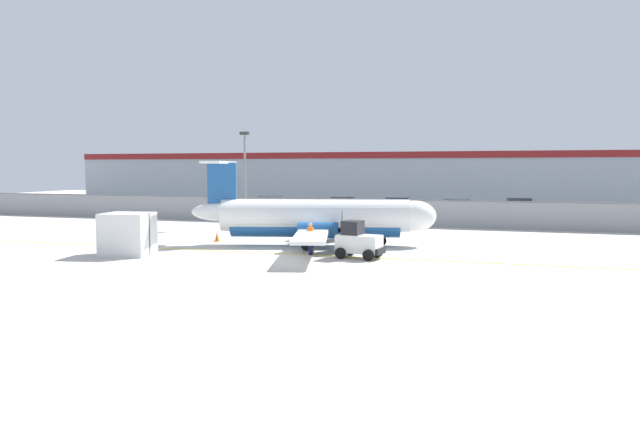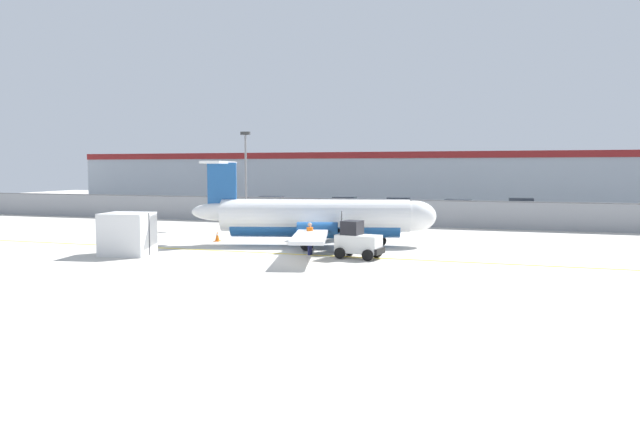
{
  "view_description": "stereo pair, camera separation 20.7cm",
  "coord_description": "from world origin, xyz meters",
  "px_view_note": "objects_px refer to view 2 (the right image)",
  "views": [
    {
      "loc": [
        11.23,
        -26.1,
        4.57
      ],
      "look_at": [
        1.48,
        6.58,
        1.8
      ],
      "focal_mm": 32.0,
      "sensor_mm": 36.0,
      "label": 1
    },
    {
      "loc": [
        11.43,
        -26.04,
        4.57
      ],
      "look_at": [
        1.48,
        6.58,
        1.8
      ],
      "focal_mm": 32.0,
      "sensor_mm": 36.0,
      "label": 2
    }
  ],
  "objects_px": {
    "commuter_airplane": "(319,218)",
    "cargo_container": "(127,234)",
    "parked_car_2": "(346,205)",
    "parked_car_4": "(457,208)",
    "parked_car_0": "(214,204)",
    "parked_car_3": "(400,206)",
    "traffic_cone_far_left": "(293,238)",
    "apron_light_pole": "(246,171)",
    "traffic_cone_near_right": "(342,242)",
    "parked_car_5": "(522,206)",
    "parked_car_1": "(273,204)",
    "baggage_tug": "(357,241)",
    "traffic_cone_near_left": "(217,236)",
    "ground_crew_worker": "(310,237)"
  },
  "relations": [
    {
      "from": "commuter_airplane",
      "to": "cargo_container",
      "type": "bearing_deg",
      "value": -157.13
    },
    {
      "from": "parked_car_2",
      "to": "parked_car_4",
      "type": "bearing_deg",
      "value": -10.3
    },
    {
      "from": "parked_car_0",
      "to": "parked_car_3",
      "type": "distance_m",
      "value": 18.38
    },
    {
      "from": "cargo_container",
      "to": "traffic_cone_far_left",
      "type": "relative_size",
      "value": 4.17
    },
    {
      "from": "cargo_container",
      "to": "apron_light_pole",
      "type": "xyz_separation_m",
      "value": [
        0.09,
        14.74,
        3.2
      ]
    },
    {
      "from": "cargo_container",
      "to": "traffic_cone_far_left",
      "type": "bearing_deg",
      "value": 37.58
    },
    {
      "from": "traffic_cone_near_right",
      "to": "parked_car_4",
      "type": "distance_m",
      "value": 22.33
    },
    {
      "from": "commuter_airplane",
      "to": "parked_car_5",
      "type": "height_order",
      "value": "commuter_airplane"
    },
    {
      "from": "traffic_cone_near_right",
      "to": "parked_car_1",
      "type": "bearing_deg",
      "value": 120.67
    },
    {
      "from": "parked_car_1",
      "to": "baggage_tug",
      "type": "bearing_deg",
      "value": -66.58
    },
    {
      "from": "traffic_cone_near_right",
      "to": "parked_car_5",
      "type": "distance_m",
      "value": 28.05
    },
    {
      "from": "cargo_container",
      "to": "apron_light_pole",
      "type": "distance_m",
      "value": 15.09
    },
    {
      "from": "parked_car_3",
      "to": "traffic_cone_near_right",
      "type": "bearing_deg",
      "value": -94.45
    },
    {
      "from": "traffic_cone_near_left",
      "to": "parked_car_2",
      "type": "distance_m",
      "value": 22.68
    },
    {
      "from": "parked_car_2",
      "to": "parked_car_3",
      "type": "distance_m",
      "value": 5.3
    },
    {
      "from": "traffic_cone_near_left",
      "to": "apron_light_pole",
      "type": "relative_size",
      "value": 0.09
    },
    {
      "from": "apron_light_pole",
      "to": "parked_car_0",
      "type": "bearing_deg",
      "value": 127.81
    },
    {
      "from": "traffic_cone_far_left",
      "to": "apron_light_pole",
      "type": "height_order",
      "value": "apron_light_pole"
    },
    {
      "from": "traffic_cone_near_right",
      "to": "traffic_cone_far_left",
      "type": "height_order",
      "value": "same"
    },
    {
      "from": "traffic_cone_near_left",
      "to": "parked_car_2",
      "type": "xyz_separation_m",
      "value": [
        2.41,
        22.54,
        0.58
      ]
    },
    {
      "from": "baggage_tug",
      "to": "parked_car_1",
      "type": "height_order",
      "value": "baggage_tug"
    },
    {
      "from": "parked_car_0",
      "to": "parked_car_2",
      "type": "distance_m",
      "value": 13.14
    },
    {
      "from": "cargo_container",
      "to": "parked_car_5",
      "type": "xyz_separation_m",
      "value": [
        20.87,
        31.73,
        -0.21
      ]
    },
    {
      "from": "cargo_container",
      "to": "traffic_cone_near_left",
      "type": "xyz_separation_m",
      "value": [
        1.95,
        6.29,
        -0.79
      ]
    },
    {
      "from": "commuter_airplane",
      "to": "cargo_container",
      "type": "distance_m",
      "value": 10.66
    },
    {
      "from": "commuter_airplane",
      "to": "traffic_cone_near_left",
      "type": "xyz_separation_m",
      "value": [
        -6.59,
        -0.07,
        -1.29
      ]
    },
    {
      "from": "apron_light_pole",
      "to": "baggage_tug",
      "type": "bearing_deg",
      "value": -46.51
    },
    {
      "from": "commuter_airplane",
      "to": "parked_car_1",
      "type": "distance_m",
      "value": 24.13
    },
    {
      "from": "parked_car_3",
      "to": "parked_car_4",
      "type": "bearing_deg",
      "value": -21.44
    },
    {
      "from": "ground_crew_worker",
      "to": "traffic_cone_near_left",
      "type": "xyz_separation_m",
      "value": [
        -7.18,
        3.55,
        -0.64
      ]
    },
    {
      "from": "traffic_cone_far_left",
      "to": "ground_crew_worker",
      "type": "bearing_deg",
      "value": -60.09
    },
    {
      "from": "parked_car_3",
      "to": "parked_car_2",
      "type": "bearing_deg",
      "value": 178.23
    },
    {
      "from": "cargo_container",
      "to": "parked_car_1",
      "type": "distance_m",
      "value": 27.76
    },
    {
      "from": "baggage_tug",
      "to": "cargo_container",
      "type": "relative_size",
      "value": 0.93
    },
    {
      "from": "commuter_airplane",
      "to": "baggage_tug",
      "type": "height_order",
      "value": "commuter_airplane"
    },
    {
      "from": "traffic_cone_near_right",
      "to": "traffic_cone_far_left",
      "type": "bearing_deg",
      "value": 161.93
    },
    {
      "from": "commuter_airplane",
      "to": "baggage_tug",
      "type": "xyz_separation_m",
      "value": [
        3.2,
        -3.91,
        -0.75
      ]
    },
    {
      "from": "traffic_cone_far_left",
      "to": "parked_car_1",
      "type": "height_order",
      "value": "parked_car_1"
    },
    {
      "from": "traffic_cone_near_left",
      "to": "apron_light_pole",
      "type": "height_order",
      "value": "apron_light_pole"
    },
    {
      "from": "commuter_airplane",
      "to": "parked_car_5",
      "type": "distance_m",
      "value": 28.22
    },
    {
      "from": "baggage_tug",
      "to": "cargo_container",
      "type": "height_order",
      "value": "cargo_container"
    },
    {
      "from": "traffic_cone_near_left",
      "to": "parked_car_5",
      "type": "height_order",
      "value": "parked_car_5"
    },
    {
      "from": "parked_car_1",
      "to": "parked_car_3",
      "type": "height_order",
      "value": "same"
    },
    {
      "from": "parked_car_2",
      "to": "parked_car_5",
      "type": "bearing_deg",
      "value": 6.17
    },
    {
      "from": "parked_car_4",
      "to": "traffic_cone_near_right",
      "type": "bearing_deg",
      "value": 83.39
    },
    {
      "from": "cargo_container",
      "to": "parked_car_1",
      "type": "xyz_separation_m",
      "value": [
        -2.86,
        27.61,
        -0.21
      ]
    },
    {
      "from": "parked_car_4",
      "to": "apron_light_pole",
      "type": "distance_m",
      "value": 20.04
    },
    {
      "from": "parked_car_4",
      "to": "apron_light_pole",
      "type": "xyz_separation_m",
      "value": [
        -14.99,
        -12.87,
        3.41
      ]
    },
    {
      "from": "parked_car_2",
      "to": "parked_car_4",
      "type": "height_order",
      "value": "same"
    },
    {
      "from": "parked_car_4",
      "to": "traffic_cone_near_left",
      "type": "bearing_deg",
      "value": 64.83
    }
  ]
}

